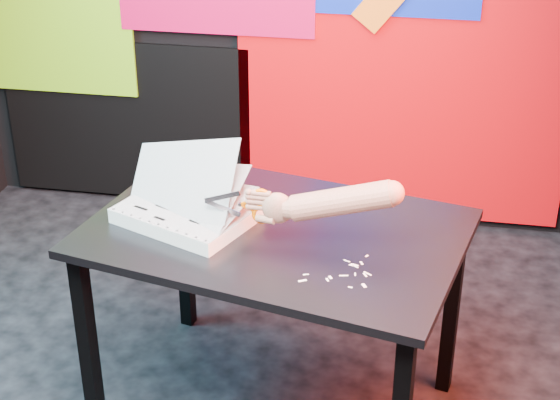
# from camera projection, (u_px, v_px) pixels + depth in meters

# --- Properties ---
(room) EXTENTS (3.01, 3.01, 2.71)m
(room) POSITION_uv_depth(u_px,v_px,m) (177.00, 45.00, 2.62)
(room) COLOR black
(room) RESTS_ON ground
(backdrop) EXTENTS (2.88, 0.05, 2.08)m
(backdrop) POSITION_uv_depth(u_px,v_px,m) (281.00, 35.00, 4.07)
(backdrop) COLOR red
(backdrop) RESTS_ON ground
(work_table) EXTENTS (1.36, 1.05, 0.75)m
(work_table) POSITION_uv_depth(u_px,v_px,m) (275.00, 252.00, 2.86)
(work_table) COLOR black
(work_table) RESTS_ON ground
(printout_stack) EXTENTS (0.50, 0.45, 0.31)m
(printout_stack) POSITION_uv_depth(u_px,v_px,m) (186.00, 212.00, 2.86)
(printout_stack) COLOR white
(printout_stack) RESTS_ON work_table
(scissors) EXTENTS (0.22, 0.02, 0.12)m
(scissors) POSITION_uv_depth(u_px,v_px,m) (257.00, 206.00, 2.68)
(scissors) COLOR #ACB0B9
(scissors) RESTS_ON printout_stack
(hand_forearm) EXTENTS (0.48, 0.10, 0.18)m
(hand_forearm) POSITION_uv_depth(u_px,v_px,m) (331.00, 202.00, 2.62)
(hand_forearm) COLOR #B77064
(hand_forearm) RESTS_ON work_table
(paper_clippings) EXTENTS (0.21, 0.20, 0.00)m
(paper_clippings) POSITION_uv_depth(u_px,v_px,m) (346.00, 273.00, 2.58)
(paper_clippings) COLOR white
(paper_clippings) RESTS_ON work_table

